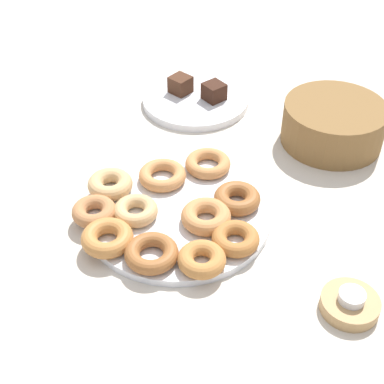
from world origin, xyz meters
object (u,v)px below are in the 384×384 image
object	(u,v)px
donut_0	(162,175)
donut_4	(110,184)
donut_3	(206,216)
cake_plate	(195,100)
basket	(333,124)
candle_holder	(350,304)
brownie_far	(214,92)
donut_5	(208,164)
tealight	(352,297)
donut_7	(136,211)
donut_1	(237,198)
donut_6	(107,238)
donut_10	(94,212)
brownie_near	(180,85)
donut_8	(236,239)
donut_plate	(178,213)
donut_2	(152,253)
donut_9	(202,259)

from	to	relation	value
donut_0	donut_4	xyz separation A→B (m)	(-0.02, -0.10, 0.00)
donut_3	cake_plate	size ratio (longest dim) A/B	0.36
basket	candle_holder	bearing A→B (deg)	-38.35
donut_4	brownie_far	distance (m)	0.38
donut_5	tealight	bearing A→B (deg)	0.79
donut_3	donut_7	world-z (taller)	donut_3
candle_holder	basket	bearing A→B (deg)	141.65
donut_1	tealight	bearing A→B (deg)	3.68
donut_0	candle_holder	xyz separation A→B (m)	(0.41, 0.10, -0.02)
donut_1	cake_plate	bearing A→B (deg)	159.77
donut_5	donut_6	bearing A→B (deg)	-71.25
donut_1	donut_10	size ratio (longest dim) A/B	1.08
donut_7	brownie_near	size ratio (longest dim) A/B	1.81
brownie_near	donut_1	bearing A→B (deg)	-16.02
cake_plate	brownie_near	size ratio (longest dim) A/B	5.61
donut_10	cake_plate	size ratio (longest dim) A/B	0.32
brownie_far	basket	size ratio (longest dim) A/B	0.21
donut_8	candle_holder	xyz separation A→B (m)	(0.20, 0.08, -0.02)
donut_plate	basket	world-z (taller)	basket
donut_2	basket	world-z (taller)	basket
donut_4	donut_7	size ratio (longest dim) A/B	1.06
donut_4	basket	distance (m)	0.49
brownie_far	donut_1	bearing A→B (deg)	-26.46
candle_holder	donut_0	bearing A→B (deg)	-166.29
basket	donut_plate	bearing A→B (deg)	-85.13
donut_6	donut_8	distance (m)	0.22
donut_3	donut_10	bearing A→B (deg)	-125.52
candle_holder	tealight	bearing A→B (deg)	90.00
donut_10	tealight	size ratio (longest dim) A/B	1.94
donut_3	brownie_far	bearing A→B (deg)	145.00
donut_8	brownie_far	size ratio (longest dim) A/B	1.84
donut_2	basket	size ratio (longest dim) A/B	0.42
donut_10	cake_plate	bearing A→B (deg)	124.63
cake_plate	donut_3	bearing A→B (deg)	-29.17
basket	donut_1	bearing A→B (deg)	-75.65
donut_7	tealight	size ratio (longest dim) A/B	1.95
donut_3	brownie_far	distance (m)	0.42
donut_9	cake_plate	distance (m)	0.53
donut_7	donut_10	size ratio (longest dim) A/B	1.01
donut_5	donut_8	distance (m)	0.21
donut_1	donut_2	world-z (taller)	donut_1
donut_plate	tealight	world-z (taller)	tealight
donut_plate	donut_9	world-z (taller)	donut_9
donut_3	cake_plate	bearing A→B (deg)	150.83
donut_plate	donut_3	distance (m)	0.06
donut_9	tealight	size ratio (longest dim) A/B	1.95
cake_plate	brownie_far	size ratio (longest dim) A/B	5.61
donut_0	donut_4	distance (m)	0.10
donut_0	donut_7	bearing A→B (deg)	-54.63
donut_1	donut_10	bearing A→B (deg)	-113.77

